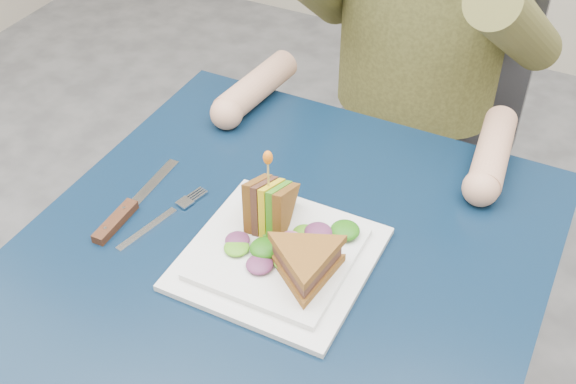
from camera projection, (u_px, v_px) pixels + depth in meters
The scene contains 11 objects.
table at pixel (284, 283), 1.13m from camera, with size 0.75×0.75×0.73m.
chair at pixel (422, 109), 1.69m from camera, with size 0.42×0.40×0.93m.
plate at pixel (279, 256), 1.05m from camera, with size 0.26×0.26×0.02m.
sandwich_flat at pixel (306, 263), 0.99m from camera, with size 0.18×0.18×0.05m.
sandwich_upright at pixel (269, 207), 1.06m from camera, with size 0.09×0.14×0.14m.
fork at pixel (161, 219), 1.12m from camera, with size 0.06×0.18×0.01m.
knife at pixel (123, 214), 1.12m from camera, with size 0.03×0.22×0.02m.
toothpick at pixel (268, 173), 1.02m from camera, with size 0.00×0.00×0.06m, color tan.
toothpick_frill at pixel (268, 158), 1.00m from camera, with size 0.01×0.01×0.02m, color orange.
lettuce_spill at pixel (285, 243), 1.04m from camera, with size 0.15×0.13×0.02m, color #337A14, non-canonical shape.
onion_ring at pixel (290, 245), 1.03m from camera, with size 0.04×0.04×0.01m, color #9E4C7A.
Camera 1 is at (0.35, -0.68, 1.49)m, focal length 45.00 mm.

